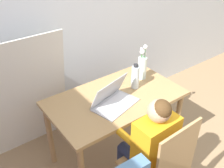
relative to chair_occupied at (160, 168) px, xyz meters
name	(u,v)px	position (x,y,z in m)	size (l,w,h in m)	color
wall_back	(72,11)	(0.13, 1.39, 0.78)	(6.40, 0.05, 2.50)	silver
dining_table	(115,105)	(0.08, 0.64, 0.14)	(1.16, 0.66, 0.70)	tan
chair_occupied	(160,168)	(0.00, 0.00, 0.00)	(0.41, 0.41, 0.92)	tan
person_seated	(150,142)	(0.00, 0.12, 0.16)	(0.33, 0.43, 1.04)	orange
laptop	(113,99)	(0.00, 0.57, 0.28)	(0.42, 0.32, 0.22)	#B2B2B7
flower_vase	(142,65)	(0.47, 0.75, 0.37)	(0.08, 0.08, 0.35)	silver
water_bottle	(135,77)	(0.31, 0.66, 0.34)	(0.07, 0.07, 0.23)	silver
cardboard_panel	(28,96)	(-0.48, 1.24, 0.13)	(0.75, 0.18, 1.20)	silver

